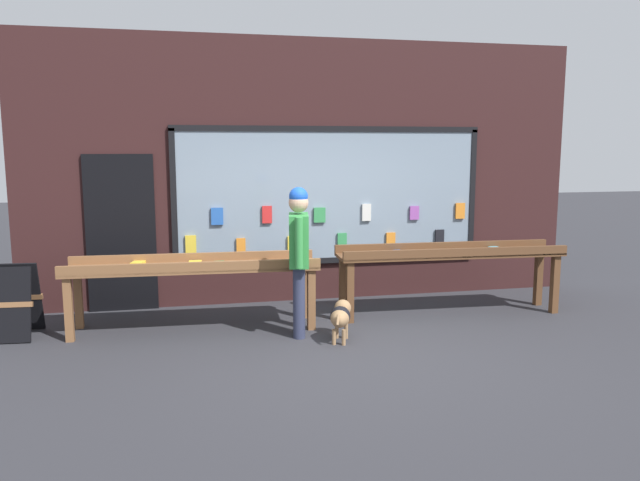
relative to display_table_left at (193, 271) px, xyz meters
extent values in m
plane|color=#2D2D33|center=(1.65, -1.17, -0.72)|extent=(40.00, 40.00, 0.00)
cube|color=#331919|center=(1.65, 1.23, 1.12)|extent=(7.89, 0.20, 3.68)
cube|color=gray|center=(1.96, 1.10, 0.79)|extent=(4.34, 0.03, 1.86)
cube|color=black|center=(1.96, 1.10, 1.72)|extent=(4.42, 0.06, 0.08)
cube|color=black|center=(1.96, 1.10, -0.14)|extent=(4.42, 0.06, 0.08)
cube|color=black|center=(-0.22, 1.10, 0.79)|extent=(0.08, 0.06, 1.86)
cube|color=black|center=(4.13, 1.10, 0.79)|extent=(0.08, 0.06, 1.86)
cube|color=yellow|center=(-0.01, 1.06, 0.16)|extent=(0.15, 0.03, 0.25)
cube|color=#2659B2|center=(0.35, 1.06, 0.53)|extent=(0.16, 0.03, 0.23)
cube|color=orange|center=(0.67, 1.06, 0.12)|extent=(0.13, 0.03, 0.20)
cube|color=red|center=(1.04, 1.06, 0.54)|extent=(0.14, 0.03, 0.24)
cube|color=yellow|center=(1.40, 1.06, 0.12)|extent=(0.14, 0.03, 0.21)
cube|color=#338C4C|center=(1.79, 1.06, 0.52)|extent=(0.17, 0.03, 0.21)
cube|color=#338C4C|center=(2.12, 1.06, 0.15)|extent=(0.13, 0.03, 0.19)
cube|color=silver|center=(2.48, 1.06, 0.54)|extent=(0.13, 0.03, 0.25)
cube|color=orange|center=(2.85, 1.06, 0.13)|extent=(0.14, 0.03, 0.21)
cube|color=#994CA5|center=(3.21, 1.06, 0.51)|extent=(0.14, 0.03, 0.20)
cube|color=black|center=(3.61, 1.06, 0.15)|extent=(0.13, 0.03, 0.21)
cube|color=orange|center=(3.93, 1.06, 0.53)|extent=(0.14, 0.03, 0.23)
cube|color=black|center=(-0.92, 1.10, 0.33)|extent=(0.90, 0.04, 2.10)
cube|color=brown|center=(-1.40, -0.20, -0.35)|extent=(0.09, 0.09, 0.74)
cube|color=brown|center=(1.38, -0.33, -0.35)|extent=(0.09, 0.09, 0.74)
cube|color=brown|center=(-1.38, 0.33, -0.35)|extent=(0.09, 0.09, 0.74)
cube|color=brown|center=(1.40, 0.20, -0.35)|extent=(0.09, 0.09, 0.74)
cube|color=brown|center=(0.00, 0.00, 0.04)|extent=(3.01, 0.83, 0.04)
cube|color=brown|center=(-0.01, -0.31, 0.10)|extent=(2.98, 0.20, 0.12)
cube|color=brown|center=(0.02, 0.31, 0.10)|extent=(2.98, 0.20, 0.12)
cube|color=#994CA5|center=(-1.36, -0.12, 0.08)|extent=(0.20, 0.24, 0.03)
cube|color=silver|center=(-1.04, -0.17, 0.07)|extent=(0.17, 0.20, 0.02)
cube|color=yellow|center=(-0.65, 0.25, 0.08)|extent=(0.19, 0.25, 0.03)
cube|color=silver|center=(-0.34, 0.04, 0.07)|extent=(0.15, 0.20, 0.02)
cube|color=yellow|center=(0.02, 0.15, 0.07)|extent=(0.17, 0.21, 0.02)
cube|color=#338C4C|center=(0.32, 0.03, 0.07)|extent=(0.15, 0.22, 0.02)
cube|color=red|center=(0.66, -0.10, 0.08)|extent=(0.18, 0.22, 0.03)
cube|color=#994CA5|center=(1.00, -0.03, 0.07)|extent=(0.14, 0.22, 0.02)
cube|color=#994CA5|center=(1.31, 0.06, 0.08)|extent=(0.16, 0.20, 0.03)
cube|color=brown|center=(1.91, -0.15, -0.33)|extent=(0.09, 0.09, 0.78)
cube|color=brown|center=(4.69, -0.28, -0.33)|extent=(0.09, 0.09, 0.78)
cube|color=brown|center=(1.93, 0.28, -0.33)|extent=(0.09, 0.09, 0.78)
cube|color=brown|center=(4.71, 0.14, -0.33)|extent=(0.09, 0.09, 0.78)
cube|color=brown|center=(3.31, 0.00, 0.08)|extent=(3.01, 0.73, 0.04)
cube|color=brown|center=(3.30, -0.26, 0.14)|extent=(2.98, 0.20, 0.12)
cube|color=brown|center=(3.32, 0.26, 0.14)|extent=(2.98, 0.20, 0.12)
cube|color=yellow|center=(1.96, -0.10, 0.10)|extent=(0.16, 0.22, 0.02)
cube|color=#2659B2|center=(2.64, 0.13, 0.11)|extent=(0.19, 0.24, 0.03)
cube|color=#338C4C|center=(3.33, 0.05, 0.11)|extent=(0.15, 0.20, 0.03)
cube|color=#5999A5|center=(4.01, 0.08, 0.11)|extent=(0.13, 0.20, 0.03)
cube|color=#5999A5|center=(4.67, -0.05, 0.11)|extent=(0.17, 0.24, 0.03)
cylinder|color=#2D334C|center=(1.17, -0.63, -0.30)|extent=(0.14, 0.14, 0.84)
cylinder|color=#2D334C|center=(1.20, -0.47, -0.30)|extent=(0.14, 0.14, 0.84)
cube|color=#338C3F|center=(1.19, -0.55, 0.42)|extent=(0.30, 0.50, 0.59)
cylinder|color=#338C3F|center=(1.14, -0.84, 0.43)|extent=(0.09, 0.09, 0.56)
cylinder|color=#338C3F|center=(1.24, -0.26, 0.43)|extent=(0.09, 0.09, 0.56)
sphere|color=tan|center=(1.19, -0.55, 0.85)|extent=(0.23, 0.23, 0.23)
sphere|color=blue|center=(1.19, -0.55, 0.92)|extent=(0.22, 0.22, 0.22)
ellipsoid|color=#99724C|center=(1.60, -0.87, -0.43)|extent=(0.35, 0.45, 0.22)
ellipsoid|color=black|center=(1.60, -0.87, -0.42)|extent=(0.30, 0.31, 0.23)
sphere|color=#99724C|center=(1.69, -0.64, -0.39)|extent=(0.20, 0.20, 0.20)
cylinder|color=#99724C|center=(1.52, -1.09, -0.40)|extent=(0.06, 0.10, 0.12)
cylinder|color=#99724C|center=(1.70, -0.78, -0.63)|extent=(0.04, 0.04, 0.18)
cylinder|color=#99724C|center=(1.59, -0.74, -0.63)|extent=(0.04, 0.04, 0.18)
cylinder|color=#99724C|center=(1.61, -1.00, -0.63)|extent=(0.04, 0.04, 0.18)
cylinder|color=#99724C|center=(1.51, -0.96, -0.63)|extent=(0.04, 0.04, 0.18)
cube|color=black|center=(-2.10, -0.06, -0.29)|extent=(0.59, 0.26, 0.85)
cube|color=brown|center=(-2.10, -0.06, -0.29)|extent=(0.62, 0.10, 0.07)
cube|color=black|center=(-2.07, 0.31, -0.29)|extent=(0.59, 0.26, 0.85)
cube|color=brown|center=(-2.07, 0.31, -0.29)|extent=(0.62, 0.10, 0.07)
camera|label=1|loc=(-0.10, -7.50, 1.49)|focal=35.00mm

